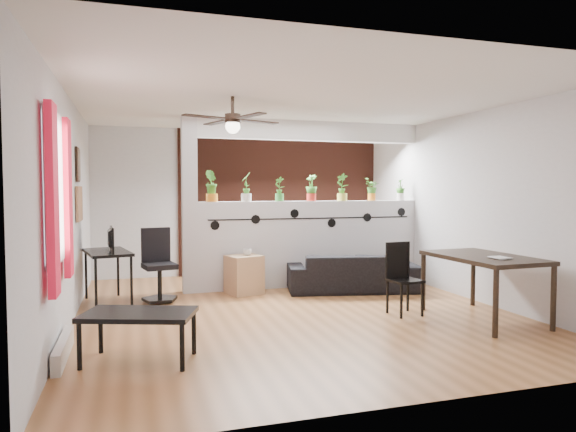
{
  "coord_description": "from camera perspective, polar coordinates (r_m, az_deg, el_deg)",
  "views": [
    {
      "loc": [
        -1.92,
        -6.17,
        1.54
      ],
      "look_at": [
        0.14,
        0.6,
        1.17
      ],
      "focal_mm": 32.0,
      "sensor_mm": 36.0,
      "label": 1
    }
  ],
  "objects": [
    {
      "name": "room_shell",
      "position": [
        6.46,
        0.37,
        0.89
      ],
      "size": [
        6.3,
        7.1,
        2.9
      ],
      "color": "brown",
      "rests_on": "ground"
    },
    {
      "name": "potted_plant_2",
      "position": [
        7.97,
        -0.96,
        3.12
      ],
      "size": [
        0.23,
        0.2,
        0.38
      ],
      "color": "#318935",
      "rests_on": "partition_wall"
    },
    {
      "name": "computer_desk",
      "position": [
        7.31,
        -19.43,
        -4.2
      ],
      "size": [
        0.7,
        1.07,
        0.71
      ],
      "color": "black",
      "rests_on": "ground"
    },
    {
      "name": "potted_plant_5",
      "position": [
        8.55,
        9.29,
        3.04
      ],
      "size": [
        0.23,
        0.23,
        0.37
      ],
      "color": "orange",
      "rests_on": "partition_wall"
    },
    {
      "name": "office_chair",
      "position": [
        7.28,
        -14.2,
        -5.8
      ],
      "size": [
        0.51,
        0.51,
        0.98
      ],
      "color": "black",
      "rests_on": "ground"
    },
    {
      "name": "window_assembly",
      "position": [
        5.01,
        -24.24,
        2.41
      ],
      "size": [
        0.09,
        1.3,
        1.55
      ],
      "color": "white",
      "rests_on": "room_shell"
    },
    {
      "name": "ceiling_header",
      "position": [
        8.19,
        2.63,
        9.4
      ],
      "size": [
        3.6,
        0.18,
        0.3
      ],
      "primitive_type": "cube",
      "color": "silver",
      "rests_on": "room_shell"
    },
    {
      "name": "dining_table",
      "position": [
        6.47,
        20.9,
        -4.82
      ],
      "size": [
        0.89,
        1.42,
        0.76
      ],
      "color": "black",
      "rests_on": "ground"
    },
    {
      "name": "cube_shelf",
      "position": [
        7.59,
        -4.9,
        -6.51
      ],
      "size": [
        0.57,
        0.53,
        0.57
      ],
      "primitive_type": "cube",
      "rotation": [
        0.0,
        0.0,
        0.31
      ],
      "color": "#AA8059",
      "rests_on": "ground"
    },
    {
      "name": "vine_decal",
      "position": [
        8.06,
        2.83,
        -0.26
      ],
      "size": [
        3.31,
        0.01,
        0.3
      ],
      "color": "black",
      "rests_on": "partition_wall"
    },
    {
      "name": "potted_plant_3",
      "position": [
        8.14,
        2.61,
        3.24
      ],
      "size": [
        0.27,
        0.27,
        0.42
      ],
      "color": "red",
      "rests_on": "partition_wall"
    },
    {
      "name": "potted_plant_4",
      "position": [
        8.33,
        6.04,
        3.32
      ],
      "size": [
        0.24,
        0.2,
        0.45
      ],
      "color": "#CFCA49",
      "rests_on": "partition_wall"
    },
    {
      "name": "monitor",
      "position": [
        7.45,
        -19.4,
        -2.89
      ],
      "size": [
        0.31,
        0.08,
        0.17
      ],
      "primitive_type": "imported",
      "rotation": [
        0.0,
        0.0,
        1.66
      ],
      "color": "black",
      "rests_on": "computer_desk"
    },
    {
      "name": "brick_panel",
      "position": [
        9.54,
        -0.35,
        1.57
      ],
      "size": [
        3.9,
        0.05,
        2.6
      ],
      "primitive_type": "cube",
      "color": "brown",
      "rests_on": "ground"
    },
    {
      "name": "baseboard_heater",
      "position": [
        5.21,
        -23.71,
        -13.39
      ],
      "size": [
        0.08,
        1.0,
        0.18
      ],
      "primitive_type": "cube",
      "color": "silver",
      "rests_on": "ground"
    },
    {
      "name": "potted_plant_1",
      "position": [
        7.85,
        -4.67,
        3.32
      ],
      "size": [
        0.22,
        0.26,
        0.44
      ],
      "color": "silver",
      "rests_on": "partition_wall"
    },
    {
      "name": "pier_column",
      "position": [
        7.71,
        -10.89,
        1.18
      ],
      "size": [
        0.22,
        0.2,
        2.6
      ],
      "primitive_type": "cube",
      "color": "#BCBCC1",
      "rests_on": "ground"
    },
    {
      "name": "folding_chair",
      "position": [
        6.52,
        12.46,
        -6.04
      ],
      "size": [
        0.39,
        0.39,
        0.88
      ],
      "color": "black",
      "rests_on": "ground"
    },
    {
      "name": "sofa",
      "position": [
        7.85,
        7.22,
        -6.29
      ],
      "size": [
        1.97,
        1.11,
        0.55
      ],
      "primitive_type": "imported",
      "rotation": [
        0.0,
        0.0,
        2.93
      ],
      "color": "black",
      "rests_on": "ground"
    },
    {
      "name": "corkboard",
      "position": [
        7.15,
        -22.18,
        1.28
      ],
      "size": [
        0.03,
        0.6,
        0.45
      ],
      "primitive_type": "cube",
      "color": "#956848",
      "rests_on": "room_shell"
    },
    {
      "name": "potted_plant_6",
      "position": [
        8.79,
        12.38,
        2.96
      ],
      "size": [
        0.2,
        0.22,
        0.36
      ],
      "color": "white",
      "rests_on": "partition_wall"
    },
    {
      "name": "ceiling_fan",
      "position": [
        6.02,
        -6.16,
        10.39
      ],
      "size": [
        1.19,
        1.19,
        0.43
      ],
      "color": "black",
      "rests_on": "room_shell"
    },
    {
      "name": "potted_plant_0",
      "position": [
        7.75,
        -8.48,
        3.42
      ],
      "size": [
        0.23,
        0.27,
        0.47
      ],
      "color": "orange",
      "rests_on": "partition_wall"
    },
    {
      "name": "cup",
      "position": [
        7.56,
        -4.54,
        -4.01
      ],
      "size": [
        0.13,
        0.13,
        0.1
      ],
      "primitive_type": "imported",
      "rotation": [
        0.0,
        0.0,
        -0.05
      ],
      "color": "gray",
      "rests_on": "cube_shelf"
    },
    {
      "name": "framed_art",
      "position": [
        7.1,
        -22.31,
        5.3
      ],
      "size": [
        0.03,
        0.34,
        0.44
      ],
      "color": "#8C7259",
      "rests_on": "room_shell"
    },
    {
      "name": "partition_wall",
      "position": [
        8.18,
        2.6,
        -3.05
      ],
      "size": [
        3.6,
        0.18,
        1.35
      ],
      "primitive_type": "cube",
      "color": "#BCBCC1",
      "rests_on": "ground"
    },
    {
      "name": "book",
      "position": [
        6.16,
        21.89,
        -4.36
      ],
      "size": [
        0.17,
        0.22,
        0.02
      ],
      "primitive_type": "imported",
      "rotation": [
        0.0,
        0.0,
        -0.02
      ],
      "color": "gray",
      "rests_on": "dining_table"
    },
    {
      "name": "coffee_table",
      "position": [
        4.83,
        -16.24,
        -10.74
      ],
      "size": [
        1.08,
        0.82,
        0.45
      ],
      "color": "black",
      "rests_on": "ground"
    }
  ]
}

